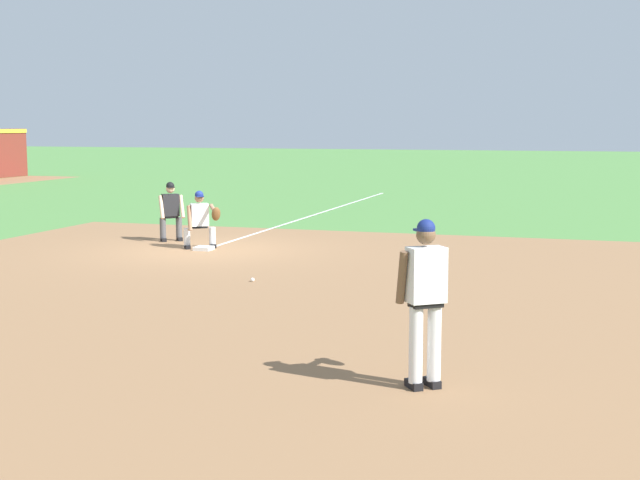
{
  "coord_description": "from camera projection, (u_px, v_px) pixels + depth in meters",
  "views": [
    {
      "loc": [
        -18.4,
        -8.54,
        2.87
      ],
      "look_at": [
        -6.36,
        -4.77,
        1.22
      ],
      "focal_mm": 50.0,
      "sensor_mm": 36.0,
      "label": 1
    }
  ],
  "objects": [
    {
      "name": "baseball",
      "position": [
        253.0,
        280.0,
        16.27
      ],
      "size": [
        0.07,
        0.07,
        0.07
      ],
      "primitive_type": "sphere",
      "color": "white",
      "rests_on": "ground"
    },
    {
      "name": "first_baseman",
      "position": [
        201.0,
        217.0,
        20.51
      ],
      "size": [
        0.79,
        1.06,
        1.34
      ],
      "color": "black",
      "rests_on": "ground"
    },
    {
      "name": "foul_line_stripe",
      "position": [
        319.0,
        213.0,
        28.67
      ],
      "size": [
        17.68,
        0.1,
        0.0
      ],
      "primitive_type": "cube",
      "color": "white",
      "rests_on": "ground"
    },
    {
      "name": "umpire",
      "position": [
        171.0,
        209.0,
        21.81
      ],
      "size": [
        0.66,
        0.68,
        1.46
      ],
      "color": "black",
      "rests_on": "ground"
    },
    {
      "name": "first_base_bag",
      "position": [
        204.0,
        248.0,
        20.3
      ],
      "size": [
        0.38,
        0.38,
        0.09
      ],
      "primitive_type": "cube",
      "color": "white",
      "rests_on": "ground"
    },
    {
      "name": "infield_dirt_patch",
      "position": [
        275.0,
        295.0,
        15.0
      ],
      "size": [
        18.0,
        18.0,
        0.01
      ],
      "primitive_type": "cube",
      "color": "#936B47",
      "rests_on": "ground"
    },
    {
      "name": "pitcher",
      "position": [
        425.0,
        293.0,
        9.6
      ],
      "size": [
        0.85,
        0.57,
        1.86
      ],
      "color": "black",
      "rests_on": "ground"
    },
    {
      "name": "ground_plane",
      "position": [
        204.0,
        250.0,
        20.31
      ],
      "size": [
        160.0,
        160.0,
        0.0
      ],
      "primitive_type": "plane",
      "color": "#518942"
    }
  ]
}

